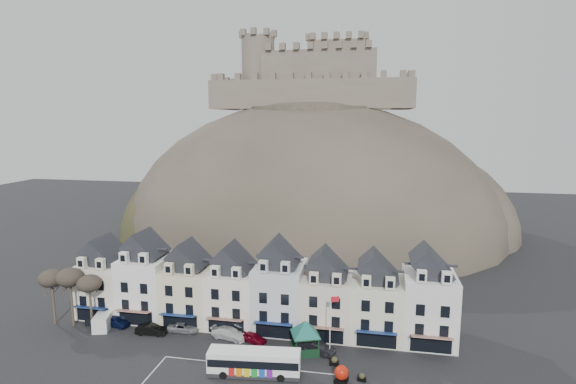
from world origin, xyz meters
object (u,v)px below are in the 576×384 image
object	(u,v)px
bus	(254,361)
car_silver	(184,327)
car_navy	(115,321)
bus_shelter	(305,328)
car_white	(229,333)
red_buoy	(341,374)
car_black	(151,329)
flagpole	(331,321)
car_charcoal	(317,347)
car_maroon	(253,338)
white_van	(104,320)

from	to	relation	value
bus	car_silver	size ratio (longest dim) A/B	2.47
car_navy	car_silver	bearing A→B (deg)	-78.64
bus_shelter	car_white	bearing A→B (deg)	150.17
red_buoy	car_black	distance (m)	27.56
flagpole	car_charcoal	bearing A→B (deg)	165.76
bus_shelter	flagpole	distance (m)	3.49
red_buoy	car_silver	size ratio (longest dim) A/B	0.46
car_black	car_maroon	size ratio (longest dim) A/B	1.12
flagpole	car_white	distance (m)	14.64
bus	flagpole	distance (m)	10.59
car_silver	flagpole	bearing A→B (deg)	-98.27
car_white	car_silver	bearing A→B (deg)	97.61
car_navy	car_white	bearing A→B (deg)	-81.56
flagpole	car_charcoal	size ratio (longest dim) A/B	1.72
car_silver	car_white	distance (m)	6.99
white_van	bus	bearing A→B (deg)	-33.70
bus_shelter	flagpole	bearing A→B (deg)	-24.32
car_navy	car_charcoal	xyz separation A→B (m)	(29.55, -2.02, 0.02)
car_silver	car_charcoal	size ratio (longest dim) A/B	0.93
flagpole	white_van	xyz separation A→B (m)	(-32.68, 1.90, -3.58)
red_buoy	car_black	xyz separation A→B (m)	(-26.75, 6.60, -0.32)
flagpole	car_navy	xyz separation A→B (m)	(-31.32, 2.47, -3.89)
car_white	white_van	bearing A→B (deg)	103.80
white_van	car_silver	world-z (taller)	white_van
car_navy	car_black	size ratio (longest dim) A/B	1.03
flagpole	car_silver	distance (m)	21.48
flagpole	white_van	size ratio (longest dim) A/B	1.61
car_charcoal	bus_shelter	bearing A→B (deg)	115.73
car_white	car_charcoal	world-z (taller)	car_charcoal
white_van	car_silver	size ratio (longest dim) A/B	1.15
bus	bus_shelter	world-z (taller)	bus_shelter
red_buoy	car_charcoal	size ratio (longest dim) A/B	0.43
bus_shelter	car_navy	size ratio (longest dim) A/B	1.44
bus	car_maroon	size ratio (longest dim) A/B	2.84
car_silver	car_charcoal	bearing A→B (deg)	-97.63
red_buoy	car_silver	bearing A→B (deg)	160.06
bus	car_black	xyz separation A→B (m)	(-16.64, 6.95, -0.97)
red_buoy	white_van	distance (m)	35.24
car_maroon	flagpole	bearing A→B (deg)	-79.03
car_navy	car_white	world-z (taller)	car_navy
car_black	car_silver	world-z (taller)	car_black
white_van	car_black	bearing A→B (deg)	-21.84
flagpole	car_maroon	xyz separation A→B (m)	(-10.52, 1.63, -4.00)
bus	car_charcoal	distance (m)	9.12
flagpole	car_white	size ratio (longest dim) A/B	1.58
flagpole	car_white	world-z (taller)	flagpole
car_charcoal	white_van	bearing A→B (deg)	104.86
red_buoy	flagpole	xyz separation A→B (m)	(-1.78, 5.48, 3.62)
flagpole	car_navy	bearing A→B (deg)	175.49
car_silver	car_maroon	xyz separation A→B (m)	(10.40, -1.13, 0.03)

